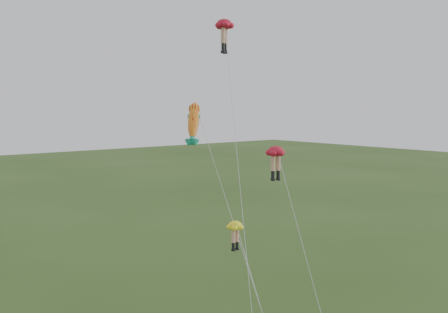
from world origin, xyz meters
TOP-DOWN VIEW (x-y plane):
  - legs_kite_red_high at (6.39, 11.95)m, footprint 8.67×13.49m
  - legs_kite_red_mid at (4.10, 3.39)m, footprint 1.94×7.16m
  - legs_kite_yellow at (-2.47, -0.01)m, footprint 1.10×5.17m
  - fish_kite at (0.61, 8.39)m, footprint 3.09×12.53m

SIDE VIEW (x-z plane):
  - legs_kite_yellow at x=-2.47m, z-range 3.89..13.12m
  - legs_kite_red_mid at x=4.10m, z-range 5.78..18.79m
  - fish_kite at x=0.61m, z-range 6.52..22.85m
  - legs_kite_red_high at x=6.39m, z-range 10.67..33.80m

